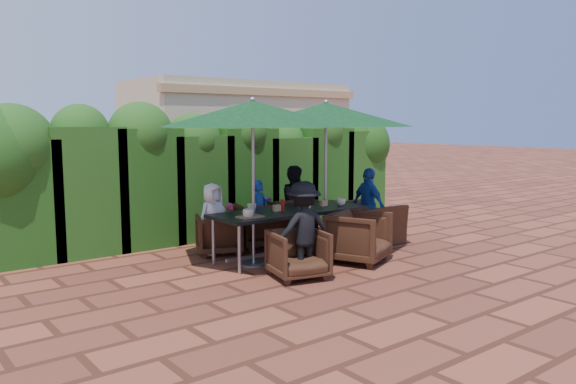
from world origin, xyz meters
TOP-DOWN VIEW (x-y plane):
  - ground at (0.00, 0.00)m, footprint 80.00×80.00m
  - dining_table at (-0.07, 0.03)m, footprint 2.55×0.90m
  - umbrella_left at (-0.78, 0.02)m, footprint 2.79×2.79m
  - umbrella_right at (0.69, 0.08)m, footprint 2.77×2.77m
  - chair_far_left at (-0.82, 0.93)m, footprint 0.87×0.85m
  - chair_far_mid at (0.02, 0.93)m, footprint 0.99×0.96m
  - chair_far_right at (0.67, 1.10)m, footprint 0.84×0.79m
  - chair_near_left at (-0.72, -0.96)m, footprint 0.85×0.81m
  - chair_near_right at (0.55, -0.84)m, footprint 1.05×1.03m
  - chair_end_right at (1.71, 0.07)m, footprint 0.75×1.10m
  - adult_far_left at (-0.88, 1.00)m, footprint 0.61×0.43m
  - adult_far_mid at (-0.00, 0.97)m, footprint 0.50×0.46m
  - adult_far_right at (0.78, 0.95)m, footprint 0.70×0.49m
  - adult_near_left at (-0.60, -0.92)m, footprint 0.89×0.52m
  - adult_end_right at (1.72, 0.08)m, footprint 0.47×0.81m
  - child_left at (-0.54, 1.02)m, footprint 0.30×0.25m
  - child_right at (0.33, 1.17)m, footprint 0.36×0.33m
  - pedestrian_a at (1.37, 4.24)m, footprint 1.85×1.16m
  - pedestrian_b at (2.76, 4.28)m, footprint 0.96×0.64m
  - pedestrian_c at (3.35, 4.27)m, footprint 1.27×1.12m
  - cup_a at (-0.99, -0.17)m, footprint 0.16×0.16m
  - cup_b at (-0.69, 0.19)m, footprint 0.14×0.14m
  - cup_c at (0.05, -0.20)m, footprint 0.15×0.15m
  - cup_d at (0.43, 0.23)m, footprint 0.13×0.13m
  - cup_e at (0.89, -0.09)m, footprint 0.15×0.15m
  - ketchup_bottle at (-0.21, 0.04)m, footprint 0.04×0.04m
  - sauce_bottle at (-0.20, 0.09)m, footprint 0.04×0.04m
  - serving_tray at (-0.95, -0.14)m, footprint 0.35×0.25m
  - number_block_left at (-0.32, 0.05)m, footprint 0.12×0.06m
  - number_block_right at (0.61, 0.02)m, footprint 0.12×0.06m
  - hedge_wall at (-0.27, 2.32)m, footprint 9.10×1.60m
  - building at (3.50, 6.99)m, footprint 6.20×3.08m

SIDE VIEW (x-z plane):
  - ground at x=0.00m, z-range 0.00..0.00m
  - chair_far_left at x=-0.82m, z-range 0.00..0.70m
  - chair_near_left at x=-0.72m, z-range 0.00..0.72m
  - child_left at x=-0.54m, z-range 0.00..0.79m
  - child_right at x=0.33m, z-range 0.00..0.81m
  - chair_far_mid at x=0.02m, z-range 0.00..0.82m
  - chair_near_right at x=0.55m, z-range 0.00..0.84m
  - chair_far_right at x=0.67m, z-range 0.00..0.84m
  - chair_end_right at x=1.71m, z-range 0.00..0.92m
  - adult_far_mid at x=0.00m, z-range 0.00..1.14m
  - adult_far_left at x=-0.88m, z-range 0.00..1.14m
  - adult_near_left at x=-0.60m, z-range 0.00..1.31m
  - adult_end_right at x=1.72m, z-range 0.00..1.31m
  - adult_far_right at x=0.78m, z-range 0.00..1.34m
  - dining_table at x=-0.07m, z-range 0.30..1.05m
  - serving_tray at x=-0.95m, z-range 0.75..0.77m
  - number_block_left at x=-0.32m, z-range 0.75..0.85m
  - number_block_right at x=0.61m, z-range 0.75..0.85m
  - cup_e at x=0.89m, z-range 0.75..0.87m
  - cup_c at x=0.05m, z-range 0.75..0.87m
  - cup_d at x=0.43m, z-range 0.75..0.87m
  - cup_a at x=-0.99m, z-range 0.75..0.88m
  - cup_b at x=-0.69m, z-range 0.75..0.88m
  - ketchup_bottle at x=-0.21m, z-range 0.75..0.92m
  - sauce_bottle at x=-0.20m, z-range 0.75..0.92m
  - pedestrian_c at x=3.35m, z-range 0.00..1.84m
  - pedestrian_a at x=1.37m, z-range 0.00..1.87m
  - pedestrian_b at x=2.76m, z-range 0.00..1.91m
  - hedge_wall at x=-0.27m, z-range 0.12..2.56m
  - building at x=3.50m, z-range 0.01..3.21m
  - umbrella_right at x=0.69m, z-range 0.98..3.44m
  - umbrella_left at x=-0.78m, z-range 0.98..3.44m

